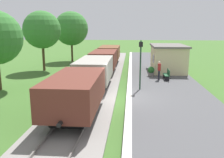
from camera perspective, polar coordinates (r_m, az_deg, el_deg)
The scene contains 14 objects.
ground_plane at distance 16.12m, azimuth 2.65°, elevation -5.29°, with size 160.00×160.00×0.00m, color #3D6628.
platform_slab at distance 16.30m, azimuth 14.01°, elevation -4.99°, with size 6.00×60.00×0.25m, color #4C4C4F.
platform_edge_stripe at distance 16.04m, azimuth 4.09°, elevation -4.45°, with size 0.36×60.00×0.01m, color silver.
track_ballast at distance 16.35m, azimuth -5.81°, elevation -4.86°, with size 3.80×60.00×0.12m, color gray.
rail_near at distance 16.20m, azimuth -3.31°, elevation -4.50°, with size 0.07×60.00×0.14m, color slate.
rail_far at distance 16.46m, azimuth -8.30°, elevation -4.34°, with size 0.07×60.00×0.14m, color slate.
freight_train at distance 22.34m, azimuth -2.89°, elevation 3.31°, with size 2.50×26.00×2.12m.
station_hut at distance 26.41m, azimuth 13.13°, elevation 4.94°, with size 3.50×5.80×2.78m.
bench_near_hut at distance 21.98m, azimuth 12.97°, elevation 1.08°, with size 0.42×1.50×0.91m.
person_waiting at distance 21.57m, azimuth 11.16°, elevation 2.20°, with size 0.24×0.38×1.71m.
potted_planter at distance 23.27m, azimuth 9.29°, elevation 1.84°, with size 0.64×0.64×0.92m.
lamp_post_near at distance 17.78m, azimuth 6.83°, elevation 5.53°, with size 0.28×0.28×3.70m.
tree_trackside_far at distance 28.09m, azimuth -16.34°, elevation 11.16°, with size 4.14×4.14×6.65m.
tree_field_left at distance 35.14m, azimuth -9.68°, elevation 11.75°, with size 4.78×4.78×7.08m.
Camera 1 is at (0.50, -15.37, 4.83)m, focal length 38.41 mm.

